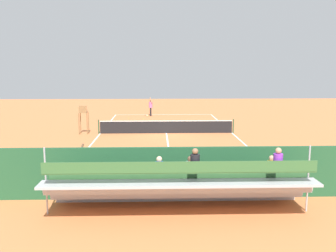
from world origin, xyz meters
The scene contains 13 objects.
ground_plane centered at (0.00, 0.00, 0.00)m, with size 60.00×60.00×0.00m, color #D17542.
court_line_markings centered at (0.00, -0.04, 0.00)m, with size 10.10×22.20×0.01m.
tennis_net centered at (0.00, 0.00, 0.50)m, with size 10.30×0.10×1.07m.
backdrop_wall centered at (0.00, 14.00, 1.00)m, with size 18.00×0.16×2.00m, color #235633.
bleacher_stand centered at (-0.17, 15.36, 0.94)m, with size 9.06×2.40×2.48m.
umpire_chair centered at (6.20, 0.09, 1.31)m, with size 0.67×0.67×2.14m.
courtside_bench centered at (-1.86, 13.27, 0.56)m, with size 1.80×0.40×0.93m.
equipment_bag centered at (-0.15, 13.40, 0.18)m, with size 0.90×0.36×0.36m, color black.
tennis_player centered at (1.34, -9.96, 1.02)m, with size 0.41×0.55×1.93m.
tennis_racket centered at (1.71, -10.15, 0.01)m, with size 0.47×0.55×0.03m.
tennis_ball_near centered at (1.98, -7.51, 0.03)m, with size 0.07×0.07×0.07m, color #CCDB33.
tennis_ball_far centered at (3.45, -8.14, 0.03)m, with size 0.07×0.07×0.07m, color #CCDB33.
line_judge centered at (3.77, 13.06, 1.02)m, with size 0.44×0.56×1.93m.
Camera 1 is at (0.74, 27.76, 5.03)m, focal length 39.78 mm.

